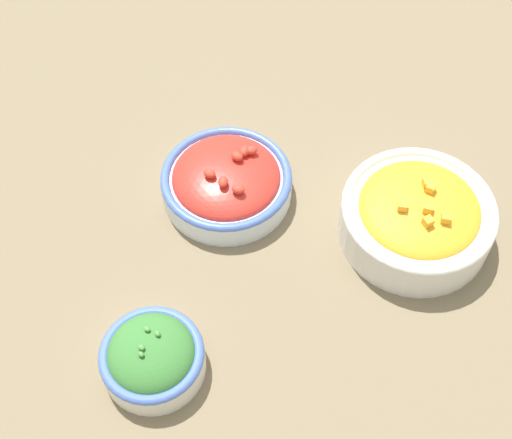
{
  "coord_description": "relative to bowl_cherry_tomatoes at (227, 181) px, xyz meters",
  "views": [
    {
      "loc": [
        -0.26,
        -0.43,
        0.76
      ],
      "look_at": [
        0.0,
        0.0,
        0.03
      ],
      "focal_mm": 50.0,
      "sensor_mm": 36.0,
      "label": 1
    }
  ],
  "objects": [
    {
      "name": "bowl_squash",
      "position": [
        0.17,
        -0.18,
        0.01
      ],
      "size": [
        0.19,
        0.19,
        0.08
      ],
      "color": "silver",
      "rests_on": "ground_plane"
    },
    {
      "name": "bowl_cherry_tomatoes",
      "position": [
        0.0,
        0.0,
        0.0
      ],
      "size": [
        0.17,
        0.17,
        0.07
      ],
      "color": "silver",
      "rests_on": "ground_plane"
    },
    {
      "name": "bowl_broccoli",
      "position": [
        -0.19,
        -0.17,
        0.0
      ],
      "size": [
        0.12,
        0.12,
        0.06
      ],
      "color": "silver",
      "rests_on": "ground_plane"
    },
    {
      "name": "ground_plane",
      "position": [
        -0.0,
        -0.07,
        -0.03
      ],
      "size": [
        3.0,
        3.0,
        0.0
      ],
      "primitive_type": "plane",
      "color": "#75664C"
    }
  ]
}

